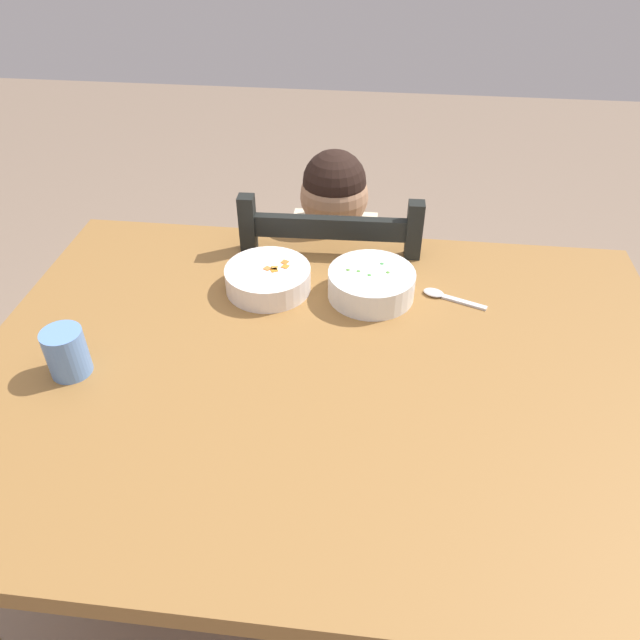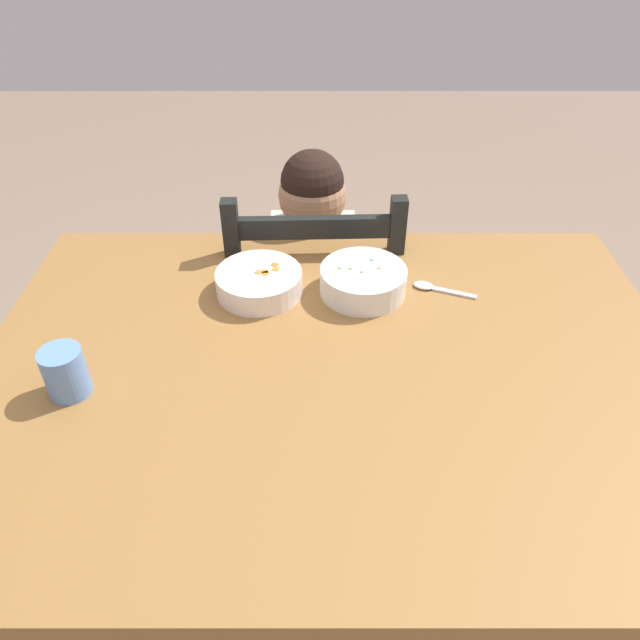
{
  "view_description": "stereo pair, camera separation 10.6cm",
  "coord_description": "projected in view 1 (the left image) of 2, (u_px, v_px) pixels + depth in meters",
  "views": [
    {
      "loc": [
        0.08,
        -0.83,
        1.52
      ],
      "look_at": [
        -0.02,
        0.07,
        0.82
      ],
      "focal_mm": 34.28,
      "sensor_mm": 36.0,
      "label": 1
    },
    {
      "loc": [
        -0.02,
        -0.83,
        1.52
      ],
      "look_at": [
        -0.02,
        0.07,
        0.82
      ],
      "focal_mm": 34.28,
      "sensor_mm": 36.0,
      "label": 2
    }
  ],
  "objects": [
    {
      "name": "drinking_cup",
      "position": [
        67.0,
        352.0,
        1.08
      ],
      "size": [
        0.07,
        0.07,
        0.09
      ],
      "primitive_type": "cylinder",
      "color": "#5F8DD1",
      "rests_on": "dining_table"
    },
    {
      "name": "dining_chair",
      "position": [
        332.0,
        324.0,
        1.74
      ],
      "size": [
        0.43,
        0.43,
        0.9
      ],
      "color": "black",
      "rests_on": "ground"
    },
    {
      "name": "spoon",
      "position": [
        443.0,
        295.0,
        1.29
      ],
      "size": [
        0.14,
        0.07,
        0.01
      ],
      "color": "silver",
      "rests_on": "dining_table"
    },
    {
      "name": "dining_table",
      "position": [
        326.0,
        405.0,
        1.19
      ],
      "size": [
        1.32,
        0.96,
        0.77
      ],
      "color": "olive",
      "rests_on": "ground"
    },
    {
      "name": "ground_plane",
      "position": [
        325.0,
        582.0,
        1.59
      ],
      "size": [
        8.0,
        8.0,
        0.0
      ],
      "primitive_type": "plane",
      "color": "#846E5B"
    },
    {
      "name": "bowl_of_carrots",
      "position": [
        268.0,
        278.0,
        1.3
      ],
      "size": [
        0.18,
        0.18,
        0.05
      ],
      "color": "white",
      "rests_on": "dining_table"
    },
    {
      "name": "child_figure",
      "position": [
        332.0,
        272.0,
        1.62
      ],
      "size": [
        0.32,
        0.31,
        0.95
      ],
      "color": "beige",
      "rests_on": "ground"
    },
    {
      "name": "bowl_of_peas",
      "position": [
        371.0,
        283.0,
        1.28
      ],
      "size": [
        0.18,
        0.18,
        0.06
      ],
      "color": "white",
      "rests_on": "dining_table"
    }
  ]
}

